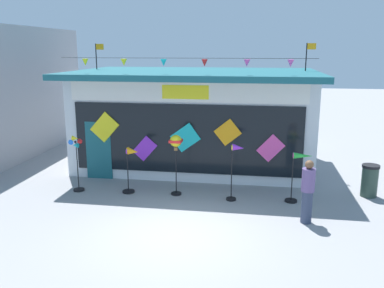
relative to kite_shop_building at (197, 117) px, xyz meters
name	(u,v)px	position (x,y,z in m)	size (l,w,h in m)	color
ground_plane	(175,234)	(0.42, -6.41, -1.84)	(80.00, 80.00, 0.00)	gray
kite_shop_building	(197,117)	(0.00, 0.00, 0.00)	(8.86, 5.86, 4.63)	silver
wind_spinner_far_left	(76,156)	(-3.22, -3.84, -0.70)	(0.38, 0.35, 1.80)	black
wind_spinner_left	(131,164)	(-1.49, -3.72, -0.91)	(0.59, 0.38, 1.45)	black
wind_spinner_center_left	(176,147)	(-0.08, -3.67, -0.31)	(0.37, 0.37, 1.89)	black
wind_spinner_center_right	(236,162)	(1.74, -3.87, -0.66)	(0.52, 0.30, 1.72)	black
wind_spinner_right	(299,170)	(3.57, -3.73, -0.85)	(0.73, 0.36, 1.51)	black
person_near_camera	(308,190)	(3.67, -5.18, -0.95)	(0.34, 0.46, 1.68)	#333D56
trash_bin	(370,180)	(5.77, -2.87, -1.34)	(0.52, 0.52, 1.00)	#2D4238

